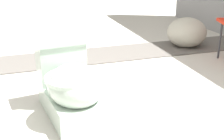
{
  "coord_description": "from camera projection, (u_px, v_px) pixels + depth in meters",
  "views": [
    {
      "loc": [
        1.88,
        -0.35,
        1.09
      ],
      "look_at": [
        -0.09,
        0.29,
        0.3
      ],
      "focal_mm": 50.0,
      "sensor_mm": 36.0,
      "label": 1
    }
  ],
  "objects": [
    {
      "name": "ground_plane",
      "position": [
        76.0,
        120.0,
        2.16
      ],
      "size": [
        14.0,
        14.0,
        0.0
      ],
      "primitive_type": "plane",
      "color": "beige"
    },
    {
      "name": "toilet",
      "position": [
        71.0,
        86.0,
        2.15
      ],
      "size": [
        0.67,
        0.45,
        0.52
      ],
      "rotation": [
        0.0,
        0.0,
        0.12
      ],
      "color": "#B2C6B7",
      "rests_on": "ground"
    },
    {
      "name": "boulder_near",
      "position": [
        187.0,
        32.0,
        3.73
      ],
      "size": [
        0.62,
        0.63,
        0.36
      ],
      "primitive_type": "ellipsoid",
      "rotation": [
        0.0,
        0.0,
        1.01
      ],
      "color": "#ADA899",
      "rests_on": "ground"
    },
    {
      "name": "gravel_strip",
      "position": [
        96.0,
        55.0,
        3.46
      ],
      "size": [
        0.56,
        8.0,
        0.01
      ],
      "primitive_type": "cube",
      "color": "#605B56",
      "rests_on": "ground"
    }
  ]
}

